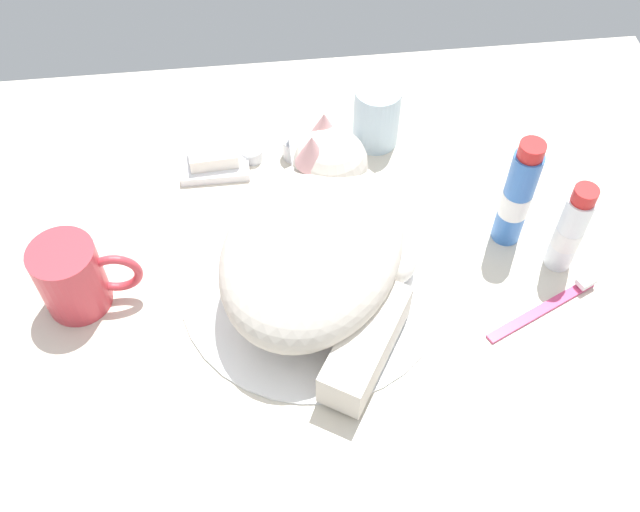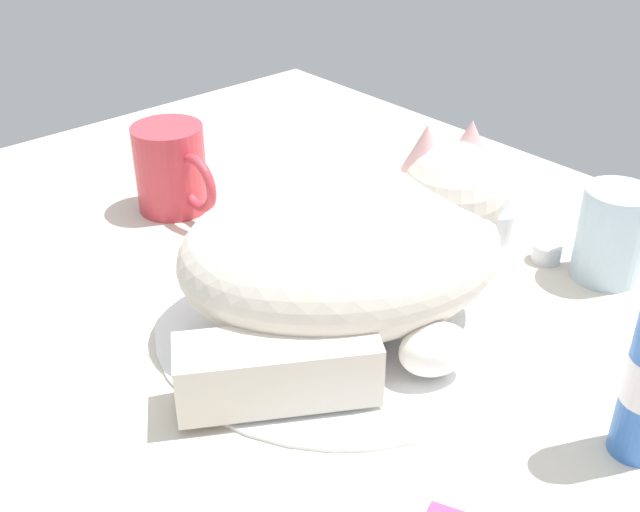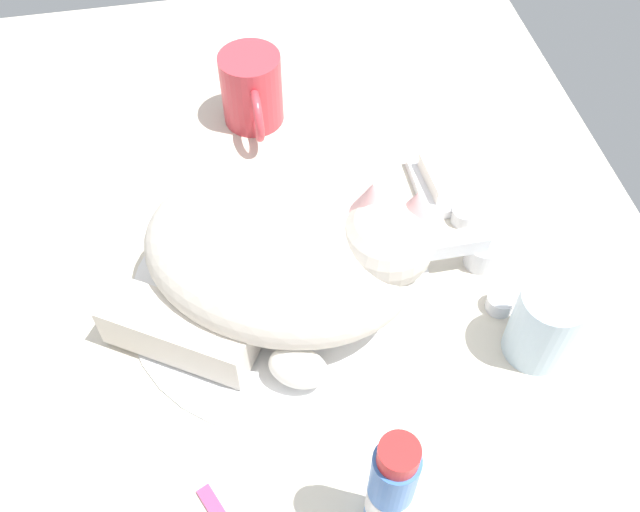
{
  "view_description": "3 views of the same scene",
  "coord_description": "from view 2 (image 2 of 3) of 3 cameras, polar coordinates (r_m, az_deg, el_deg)",
  "views": [
    {
      "loc": [
        -4.77,
        -50.01,
        72.64
      ],
      "look_at": [
        0.67,
        -1.51,
        7.47
      ],
      "focal_mm": 41.94,
      "sensor_mm": 36.0,
      "label": 1
    },
    {
      "loc": [
        39.82,
        -37.58,
        39.37
      ],
      "look_at": [
        -0.45,
        -1.91,
        6.93
      ],
      "focal_mm": 44.31,
      "sensor_mm": 36.0,
      "label": 2
    },
    {
      "loc": [
        41.11,
        -3.83,
        60.38
      ],
      "look_at": [
        1.33,
        3.76,
        7.12
      ],
      "focal_mm": 39.71,
      "sensor_mm": 36.0,
      "label": 3
    }
  ],
  "objects": [
    {
      "name": "ground_plane",
      "position": [
        0.68,
        1.45,
        -5.66
      ],
      "size": [
        110.0,
        82.5,
        3.0
      ],
      "primitive_type": "cube",
      "color": "beige"
    },
    {
      "name": "coffee_mug",
      "position": [
        0.84,
        -10.62,
        6.19
      ],
      "size": [
        11.71,
        7.43,
        9.23
      ],
      "color": "#C63842",
      "rests_on": "ground_plane"
    },
    {
      "name": "sink_basin",
      "position": [
        0.67,
        1.47,
        -4.42
      ],
      "size": [
        31.18,
        31.18,
        0.65
      ],
      "primitive_type": "cylinder",
      "color": "white",
      "rests_on": "ground_plane"
    },
    {
      "name": "faucet",
      "position": [
        0.79,
        12.27,
        2.35
      ],
      "size": [
        14.55,
        9.18,
        5.02
      ],
      "color": "silver",
      "rests_on": "ground_plane"
    },
    {
      "name": "rinse_cup",
      "position": [
        0.76,
        20.33,
        1.49
      ],
      "size": [
        6.18,
        6.18,
        8.8
      ],
      "color": "silver",
      "rests_on": "ground_plane"
    },
    {
      "name": "cat",
      "position": [
        0.64,
        2.39,
        0.39
      ],
      "size": [
        29.3,
        34.21,
        15.05
      ],
      "color": "beige",
      "rests_on": "sink_basin"
    },
    {
      "name": "soap_dish",
      "position": [
        0.86,
        6.52,
        4.18
      ],
      "size": [
        9.0,
        6.4,
        1.2
      ],
      "primitive_type": "cube",
      "color": "white",
      "rests_on": "ground_plane"
    },
    {
      "name": "soap_bar",
      "position": [
        0.86,
        6.59,
        5.14
      ],
      "size": [
        6.58,
        4.46,
        2.02
      ],
      "primitive_type": "cube",
      "rotation": [
        0.0,
        0.0,
        0.06
      ],
      "color": "white",
      "rests_on": "soap_dish"
    }
  ]
}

